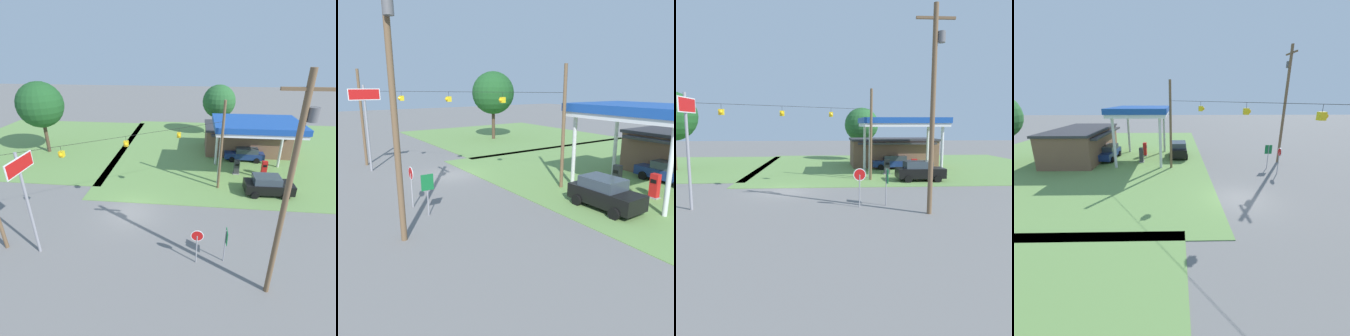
% 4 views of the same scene
% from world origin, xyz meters
% --- Properties ---
extents(ground_plane, '(160.00, 160.00, 0.00)m').
position_xyz_m(ground_plane, '(0.00, 0.00, 0.00)').
color(ground_plane, slate).
extents(grass_verge_station_corner, '(36.00, 28.00, 0.04)m').
position_xyz_m(grass_verge_station_corner, '(13.14, 15.45, 0.02)').
color(grass_verge_station_corner, '#6B934C').
rests_on(grass_verge_station_corner, ground).
extents(gas_station_canopy, '(8.50, 5.98, 5.92)m').
position_xyz_m(gas_station_canopy, '(11.14, 8.34, 5.37)').
color(gas_station_canopy, silver).
rests_on(gas_station_canopy, ground).
extents(gas_station_store, '(10.58, 6.14, 3.50)m').
position_xyz_m(gas_station_store, '(11.68, 15.43, 1.77)').
color(gas_station_store, brown).
rests_on(gas_station_store, ground).
extents(fuel_pump_near, '(0.71, 0.56, 1.63)m').
position_xyz_m(fuel_pump_near, '(9.69, 8.34, 0.78)').
color(fuel_pump_near, gray).
rests_on(fuel_pump_near, ground).
extents(fuel_pump_far, '(0.71, 0.56, 1.63)m').
position_xyz_m(fuel_pump_far, '(12.59, 8.34, 0.78)').
color(fuel_pump_far, gray).
rests_on(fuel_pump_far, ground).
extents(car_at_pumps_front, '(4.40, 2.15, 1.87)m').
position_xyz_m(car_at_pumps_front, '(11.99, 4.22, 0.96)').
color(car_at_pumps_front, black).
rests_on(car_at_pumps_front, ground).
extents(car_at_pumps_rear, '(4.71, 2.25, 1.63)m').
position_xyz_m(car_at_pumps_rear, '(11.17, 12.45, 0.86)').
color(car_at_pumps_rear, navy).
rests_on(car_at_pumps_rear, ground).
extents(stop_sign_roadside, '(0.80, 0.08, 2.50)m').
position_xyz_m(stop_sign_roadside, '(5.43, -5.07, 1.81)').
color(stop_sign_roadside, '#99999E').
rests_on(stop_sign_roadside, ground).
extents(route_sign, '(0.10, 0.70, 2.40)m').
position_xyz_m(route_sign, '(7.22, -4.76, 1.71)').
color(route_sign, gray).
rests_on(route_sign, ground).
extents(utility_pole_main, '(2.20, 0.44, 11.85)m').
position_xyz_m(utility_pole_main, '(9.43, -6.83, 6.57)').
color(utility_pole_main, brown).
rests_on(utility_pole_main, ground).
extents(signal_span_gantry, '(15.28, 10.24, 8.50)m').
position_xyz_m(signal_span_gantry, '(-0.00, -0.01, 4.56)').
color(signal_span_gantry, brown).
rests_on(signal_span_gantry, ground).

